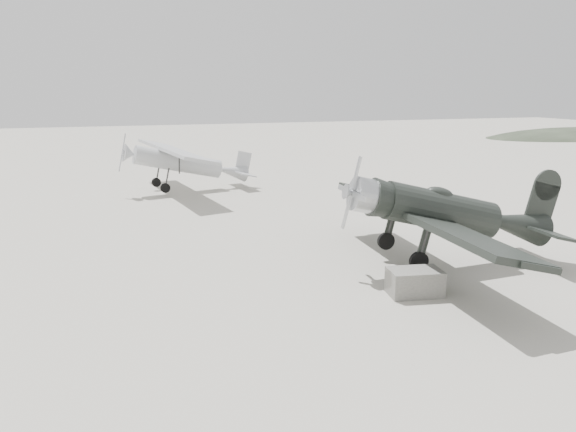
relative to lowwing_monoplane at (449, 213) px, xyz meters
name	(u,v)px	position (x,y,z in m)	size (l,w,h in m)	color
ground	(370,273)	(-2.83, 0.25, -1.93)	(160.00, 160.00, 0.00)	gray
lowwing_monoplane	(449,213)	(0.00, 0.00, 0.00)	(8.10, 11.32, 3.65)	black
highwing_monoplane	(183,159)	(-6.47, 17.71, 0.05)	(7.98, 11.21, 3.17)	#A6A9AC
equipment_block	(415,282)	(-2.51, -2.04, -1.54)	(1.59, 0.99, 0.79)	#64615D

